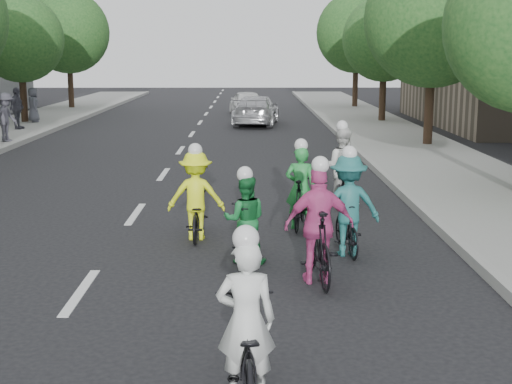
{
  "coord_description": "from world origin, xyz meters",
  "views": [
    {
      "loc": [
        2.43,
        -9.74,
        3.37
      ],
      "look_at": [
        2.53,
        2.32,
        1.0
      ],
      "focal_mm": 50.0,
      "sensor_mm": 36.0,
      "label": 1
    }
  ],
  "objects_px": {
    "spectator_2": "(33,105)",
    "spectator_0": "(6,117)",
    "spectator_1": "(17,108)",
    "cyclist_2": "(300,197)",
    "cyclist_6": "(246,340)",
    "cyclist_3": "(348,212)",
    "cyclist_5": "(245,226)",
    "follow_car_trail": "(246,102)",
    "cyclist_0": "(196,203)",
    "cyclist_1": "(319,236)",
    "cyclist_4": "(341,175)",
    "follow_car_lead": "(256,110)"
  },
  "relations": [
    {
      "from": "follow_car_lead",
      "to": "cyclist_4",
      "type": "bearing_deg",
      "value": 101.84
    },
    {
      "from": "spectator_1",
      "to": "cyclist_5",
      "type": "bearing_deg",
      "value": -143.06
    },
    {
      "from": "follow_car_lead",
      "to": "spectator_0",
      "type": "xyz_separation_m",
      "value": [
        -9.21,
        -7.45,
        0.35
      ]
    },
    {
      "from": "cyclist_3",
      "to": "spectator_0",
      "type": "bearing_deg",
      "value": -60.85
    },
    {
      "from": "cyclist_4",
      "to": "spectator_0",
      "type": "distance_m",
      "value": 15.17
    },
    {
      "from": "spectator_0",
      "to": "spectator_2",
      "type": "relative_size",
      "value": 1.11
    },
    {
      "from": "cyclist_1",
      "to": "cyclist_5",
      "type": "relative_size",
      "value": 1.19
    },
    {
      "from": "cyclist_0",
      "to": "cyclist_5",
      "type": "relative_size",
      "value": 1.1
    },
    {
      "from": "spectator_2",
      "to": "spectator_0",
      "type": "bearing_deg",
      "value": 168.25
    },
    {
      "from": "cyclist_0",
      "to": "cyclist_1",
      "type": "relative_size",
      "value": 0.92
    },
    {
      "from": "spectator_0",
      "to": "spectator_1",
      "type": "distance_m",
      "value": 4.41
    },
    {
      "from": "cyclist_6",
      "to": "spectator_0",
      "type": "height_order",
      "value": "spectator_0"
    },
    {
      "from": "cyclist_2",
      "to": "spectator_2",
      "type": "distance_m",
      "value": 22.86
    },
    {
      "from": "cyclist_5",
      "to": "cyclist_4",
      "type": "bearing_deg",
      "value": -115.08
    },
    {
      "from": "cyclist_2",
      "to": "cyclist_6",
      "type": "relative_size",
      "value": 1.0
    },
    {
      "from": "follow_car_lead",
      "to": "spectator_2",
      "type": "bearing_deg",
      "value": 6.66
    },
    {
      "from": "spectator_2",
      "to": "cyclist_4",
      "type": "bearing_deg",
      "value": -166.88
    },
    {
      "from": "cyclist_6",
      "to": "cyclist_5",
      "type": "bearing_deg",
      "value": -91.93
    },
    {
      "from": "cyclist_0",
      "to": "cyclist_3",
      "type": "xyz_separation_m",
      "value": [
        2.63,
        -1.09,
        0.08
      ]
    },
    {
      "from": "cyclist_6",
      "to": "cyclist_4",
      "type": "bearing_deg",
      "value": -105.39
    },
    {
      "from": "cyclist_1",
      "to": "spectator_2",
      "type": "height_order",
      "value": "cyclist_1"
    },
    {
      "from": "cyclist_2",
      "to": "follow_car_trail",
      "type": "height_order",
      "value": "cyclist_2"
    },
    {
      "from": "cyclist_2",
      "to": "cyclist_4",
      "type": "xyz_separation_m",
      "value": [
        1.05,
        2.09,
        0.07
      ]
    },
    {
      "from": "cyclist_4",
      "to": "follow_car_lead",
      "type": "height_order",
      "value": "cyclist_4"
    },
    {
      "from": "cyclist_6",
      "to": "cyclist_3",
      "type": "bearing_deg",
      "value": -110.95
    },
    {
      "from": "cyclist_3",
      "to": "cyclist_5",
      "type": "bearing_deg",
      "value": 6.91
    },
    {
      "from": "cyclist_0",
      "to": "cyclist_1",
      "type": "height_order",
      "value": "cyclist_1"
    },
    {
      "from": "cyclist_2",
      "to": "follow_car_lead",
      "type": "height_order",
      "value": "cyclist_2"
    },
    {
      "from": "cyclist_0",
      "to": "spectator_1",
      "type": "distance_m",
      "value": 19.79
    },
    {
      "from": "spectator_1",
      "to": "cyclist_2",
      "type": "bearing_deg",
      "value": -137.39
    },
    {
      "from": "cyclist_0",
      "to": "spectator_1",
      "type": "xyz_separation_m",
      "value": [
        -8.91,
        17.66,
        0.38
      ]
    },
    {
      "from": "cyclist_5",
      "to": "follow_car_lead",
      "type": "height_order",
      "value": "cyclist_5"
    },
    {
      "from": "cyclist_0",
      "to": "cyclist_1",
      "type": "xyz_separation_m",
      "value": [
        2.0,
        -2.53,
        0.05
      ]
    },
    {
      "from": "cyclist_0",
      "to": "follow_car_trail",
      "type": "height_order",
      "value": "cyclist_0"
    },
    {
      "from": "cyclist_2",
      "to": "cyclist_3",
      "type": "bearing_deg",
      "value": 119.82
    },
    {
      "from": "follow_car_trail",
      "to": "spectator_1",
      "type": "distance_m",
      "value": 13.15
    },
    {
      "from": "cyclist_4",
      "to": "spectator_1",
      "type": "distance_m",
      "value": 19.0
    },
    {
      "from": "spectator_0",
      "to": "cyclist_5",
      "type": "bearing_deg",
      "value": -133.15
    },
    {
      "from": "cyclist_5",
      "to": "cyclist_6",
      "type": "distance_m",
      "value": 4.59
    },
    {
      "from": "cyclist_3",
      "to": "cyclist_5",
      "type": "height_order",
      "value": "cyclist_3"
    },
    {
      "from": "spectator_0",
      "to": "spectator_1",
      "type": "bearing_deg",
      "value": 28.92
    },
    {
      "from": "spectator_0",
      "to": "spectator_2",
      "type": "xyz_separation_m",
      "value": [
        -1.21,
        7.39,
        -0.09
      ]
    },
    {
      "from": "cyclist_0",
      "to": "cyclist_3",
      "type": "bearing_deg",
      "value": 157.64
    },
    {
      "from": "cyclist_3",
      "to": "follow_car_trail",
      "type": "distance_m",
      "value": 27.69
    },
    {
      "from": "cyclist_0",
      "to": "spectator_0",
      "type": "relative_size",
      "value": 0.99
    },
    {
      "from": "cyclist_6",
      "to": "spectator_2",
      "type": "relative_size",
      "value": 1.1
    },
    {
      "from": "spectator_0",
      "to": "cyclist_4",
      "type": "bearing_deg",
      "value": -117.67
    },
    {
      "from": "cyclist_4",
      "to": "spectator_1",
      "type": "bearing_deg",
      "value": -40.16
    },
    {
      "from": "cyclist_4",
      "to": "spectator_0",
      "type": "height_order",
      "value": "spectator_0"
    },
    {
      "from": "cyclist_0",
      "to": "spectator_2",
      "type": "height_order",
      "value": "cyclist_0"
    }
  ]
}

